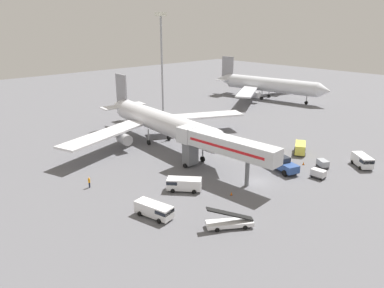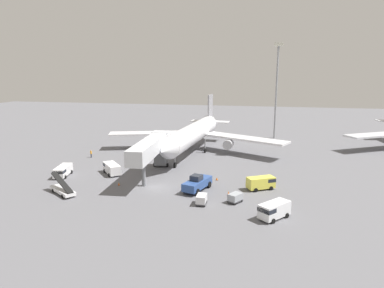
% 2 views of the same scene
% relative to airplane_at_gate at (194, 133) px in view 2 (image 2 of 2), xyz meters
% --- Properties ---
extents(ground_plane, '(300.00, 300.00, 0.00)m').
position_rel_airplane_at_gate_xyz_m(ground_plane, '(-1.01, -27.44, -4.93)').
color(ground_plane, slate).
extents(airplane_at_gate, '(46.02, 43.61, 13.31)m').
position_rel_airplane_at_gate_xyz_m(airplane_at_gate, '(0.00, 0.00, 0.00)').
color(airplane_at_gate, silver).
rests_on(airplane_at_gate, ground).
extents(jet_bridge, '(4.55, 20.34, 7.46)m').
position_rel_airplane_at_gate_xyz_m(jet_bridge, '(-3.75, -21.16, 0.71)').
color(jet_bridge, silver).
rests_on(jet_bridge, ground).
extents(pushback_tug, '(4.22, 7.10, 2.76)m').
position_rel_airplane_at_gate_xyz_m(pushback_tug, '(6.26, -27.33, -3.65)').
color(pushback_tug, '#2D4C8E').
rests_on(pushback_tug, ground).
extents(belt_loader_truck, '(6.09, 4.92, 3.02)m').
position_rel_airplane_at_gate_xyz_m(belt_loader_truck, '(-15.03, -33.69, -4.18)').
color(belt_loader_truck, white).
rests_on(belt_loader_truck, ground).
extents(service_van_near_center, '(5.17, 5.45, 2.03)m').
position_rel_airplane_at_gate_xyz_m(service_van_near_center, '(-12.13, -21.30, -3.76)').
color(service_van_near_center, white).
rests_on(service_van_near_center, ground).
extents(service_van_rear_right, '(5.05, 4.09, 2.15)m').
position_rel_airplane_at_gate_xyz_m(service_van_rear_right, '(16.86, -24.44, -3.70)').
color(service_van_rear_right, '#E5DB4C').
rests_on(service_van_rear_right, ground).
extents(service_van_far_center, '(3.15, 5.88, 1.94)m').
position_rel_airplane_at_gate_xyz_m(service_van_far_center, '(-20.54, -24.94, -3.81)').
color(service_van_far_center, white).
rests_on(service_van_far_center, ground).
extents(service_van_near_left, '(4.60, 4.98, 2.22)m').
position_rel_airplane_at_gate_xyz_m(service_van_near_left, '(18.69, -36.30, -3.67)').
color(service_van_near_left, white).
rests_on(service_van_near_left, ground).
extents(baggage_cart_far_left, '(1.44, 2.38, 1.50)m').
position_rel_airplane_at_gate_xyz_m(baggage_cart_far_left, '(8.13, -33.38, -4.10)').
color(baggage_cart_far_left, '#38383D').
rests_on(baggage_cart_far_left, ground).
extents(baggage_cart_mid_right, '(2.38, 2.65, 1.44)m').
position_rel_airplane_at_gate_xyz_m(baggage_cart_mid_right, '(13.04, -31.51, -4.13)').
color(baggage_cart_mid_right, '#38383D').
rests_on(baggage_cart_mid_right, ground).
extents(ground_crew_worker_foreground, '(0.42, 0.42, 1.82)m').
position_rel_airplane_at_gate_xyz_m(ground_crew_worker_foreground, '(-22.54, -10.21, -3.96)').
color(ground_crew_worker_foreground, '#1E2333').
rests_on(ground_crew_worker_foreground, ground).
extents(safety_cone_alpha, '(0.37, 0.37, 0.57)m').
position_rel_airplane_at_gate_xyz_m(safety_cone_alpha, '(-7.81, -27.67, -4.65)').
color(safety_cone_alpha, black).
rests_on(safety_cone_alpha, ground).
extents(safety_cone_bravo, '(0.41, 0.41, 0.63)m').
position_rel_airplane_at_gate_xyz_m(safety_cone_bravo, '(11.67, -28.43, -4.62)').
color(safety_cone_bravo, black).
rests_on(safety_cone_bravo, ground).
extents(safety_cone_charlie, '(0.41, 0.41, 0.62)m').
position_rel_airplane_at_gate_xyz_m(safety_cone_charlie, '(8.71, -21.07, -4.62)').
color(safety_cone_charlie, black).
rests_on(safety_cone_charlie, ground).
extents(apron_light_mast, '(2.40, 2.40, 27.89)m').
position_rel_airplane_at_gate_xyz_m(apron_light_mast, '(19.77, 23.80, 14.18)').
color(apron_light_mast, '#93969B').
rests_on(apron_light_mast, ground).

